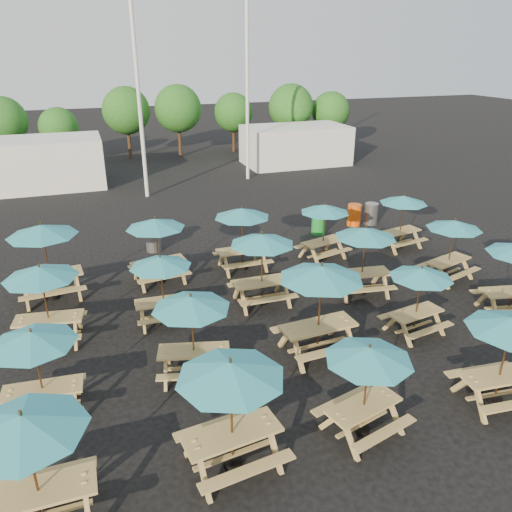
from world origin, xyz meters
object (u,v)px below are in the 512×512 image
object	(u,v)px
picnic_unit_8	(369,359)
picnic_unit_19	(403,203)
picnic_unit_1	(33,343)
picnic_unit_7	(156,228)
picnic_unit_0	(24,431)
waste_bin_3	(371,214)
picnic_unit_6	(161,266)
picnic_unit_2	(41,277)
waste_bin_1	(319,223)
picnic_unit_10	(262,244)
picnic_unit_4	(231,377)
picnic_unit_15	(325,212)
picnic_unit_5	(191,308)
picnic_unit_11	(242,217)
waste_bin_0	(153,239)
picnic_unit_9	(321,278)
picnic_unit_14	(365,237)
picnic_unit_13	(421,277)
picnic_unit_18	(454,228)
picnic_unit_12	(510,329)
waste_bin_2	(354,215)

from	to	relation	value
picnic_unit_8	picnic_unit_19	size ratio (longest dim) A/B	1.00
picnic_unit_1	picnic_unit_7	distance (m)	6.97
picnic_unit_0	picnic_unit_7	bearing A→B (deg)	69.09
waste_bin_3	picnic_unit_6	bearing A→B (deg)	-151.17
picnic_unit_2	waste_bin_1	bearing A→B (deg)	34.53
picnic_unit_10	picnic_unit_4	bearing A→B (deg)	-114.55
picnic_unit_6	picnic_unit_7	distance (m)	2.81
picnic_unit_8	picnic_unit_15	distance (m)	9.50
picnic_unit_5	picnic_unit_11	bearing A→B (deg)	76.23
picnic_unit_15	waste_bin_0	xyz separation A→B (m)	(-6.07, 2.94, -1.39)
picnic_unit_1	waste_bin_0	xyz separation A→B (m)	(3.73, 9.02, -1.37)
picnic_unit_9	picnic_unit_14	size ratio (longest dim) A/B	1.10
picnic_unit_2	waste_bin_3	size ratio (longest dim) A/B	2.34
picnic_unit_13	waste_bin_1	distance (m)	8.55
picnic_unit_13	picnic_unit_18	size ratio (longest dim) A/B	0.89
picnic_unit_2	picnic_unit_7	bearing A→B (deg)	47.35
picnic_unit_2	picnic_unit_10	xyz separation A→B (m)	(6.29, 0.21, 0.06)
picnic_unit_14	picnic_unit_18	size ratio (longest dim) A/B	1.01
picnic_unit_15	picnic_unit_18	xyz separation A→B (m)	(3.33, -3.12, 0.01)
picnic_unit_10	picnic_unit_12	distance (m)	7.20
picnic_unit_10	waste_bin_0	bearing A→B (deg)	114.79
picnic_unit_8	picnic_unit_14	size ratio (longest dim) A/B	0.94
picnic_unit_4	picnic_unit_19	xyz separation A→B (m)	(9.75, 8.83, -0.18)
picnic_unit_0	picnic_unit_11	world-z (taller)	picnic_unit_0
picnic_unit_12	waste_bin_0	world-z (taller)	picnic_unit_12
picnic_unit_13	waste_bin_3	xyz separation A→B (m)	(3.89, 8.79, -1.27)
picnic_unit_15	waste_bin_2	distance (m)	4.58
picnic_unit_0	waste_bin_1	size ratio (longest dim) A/B	2.43
picnic_unit_8	picnic_unit_10	world-z (taller)	picnic_unit_10
picnic_unit_18	picnic_unit_1	bearing A→B (deg)	176.45
waste_bin_3	picnic_unit_7	bearing A→B (deg)	-163.59
picnic_unit_0	picnic_unit_19	size ratio (longest dim) A/B	1.08
picnic_unit_4	picnic_unit_8	world-z (taller)	picnic_unit_4
picnic_unit_0	picnic_unit_18	size ratio (longest dim) A/B	1.04
picnic_unit_2	picnic_unit_11	xyz separation A→B (m)	(6.53, 2.97, 0.05)
picnic_unit_5	picnic_unit_12	xyz separation A→B (m)	(6.33, -3.28, 0.02)
picnic_unit_4	picnic_unit_9	bearing A→B (deg)	35.10
picnic_unit_18	waste_bin_0	xyz separation A→B (m)	(-9.41, 6.06, -1.40)
picnic_unit_13	waste_bin_0	size ratio (longest dim) A/B	2.09
picnic_unit_6	picnic_unit_15	world-z (taller)	picnic_unit_15
picnic_unit_7	picnic_unit_0	bearing A→B (deg)	-118.13
picnic_unit_1	picnic_unit_13	distance (m)	9.85
picnic_unit_2	picnic_unit_13	world-z (taller)	picnic_unit_2
waste_bin_0	waste_bin_2	distance (m)	9.17
picnic_unit_8	picnic_unit_18	world-z (taller)	picnic_unit_18
picnic_unit_7	picnic_unit_10	size ratio (longest dim) A/B	0.99
picnic_unit_1	waste_bin_0	distance (m)	9.86
waste_bin_0	picnic_unit_13	bearing A→B (deg)	-55.10
picnic_unit_5	picnic_unit_13	distance (m)	6.40
picnic_unit_5	picnic_unit_10	distance (m)	4.18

